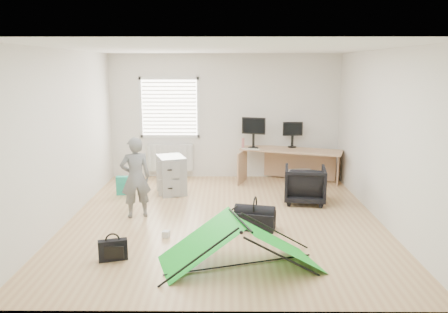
{
  "coord_description": "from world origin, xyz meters",
  "views": [
    {
      "loc": [
        0.05,
        -6.77,
        2.45
      ],
      "look_at": [
        0.0,
        0.4,
        0.95
      ],
      "focal_mm": 35.0,
      "sensor_mm": 36.0,
      "label": 1
    }
  ],
  "objects_px": {
    "monitor_left": "(253,137)",
    "person": "(136,178)",
    "desk": "(291,166)",
    "storage_crate": "(301,176)",
    "monitor_right": "(292,138)",
    "thermos": "(243,143)",
    "office_chair": "(305,184)",
    "duffel_bag": "(255,220)",
    "filing_cabinet": "(171,175)",
    "kite": "(240,243)",
    "laptop_bag": "(113,250)"
  },
  "relations": [
    {
      "from": "storage_crate",
      "to": "thermos",
      "type": "bearing_deg",
      "value": 174.44
    },
    {
      "from": "filing_cabinet",
      "to": "office_chair",
      "type": "xyz_separation_m",
      "value": [
        2.49,
        -0.57,
        -0.03
      ]
    },
    {
      "from": "laptop_bag",
      "to": "monitor_right",
      "type": "bearing_deg",
      "value": 38.36
    },
    {
      "from": "filing_cabinet",
      "to": "laptop_bag",
      "type": "bearing_deg",
      "value": -116.96
    },
    {
      "from": "filing_cabinet",
      "to": "thermos",
      "type": "bearing_deg",
      "value": 13.66
    },
    {
      "from": "monitor_left",
      "to": "person",
      "type": "relative_size",
      "value": 0.38
    },
    {
      "from": "person",
      "to": "storage_crate",
      "type": "height_order",
      "value": "person"
    },
    {
      "from": "filing_cabinet",
      "to": "laptop_bag",
      "type": "height_order",
      "value": "filing_cabinet"
    },
    {
      "from": "monitor_right",
      "to": "storage_crate",
      "type": "relative_size",
      "value": 0.91
    },
    {
      "from": "monitor_left",
      "to": "office_chair",
      "type": "distance_m",
      "value": 1.86
    },
    {
      "from": "kite",
      "to": "duffel_bag",
      "type": "relative_size",
      "value": 3.17
    },
    {
      "from": "duffel_bag",
      "to": "monitor_right",
      "type": "bearing_deg",
      "value": 85.32
    },
    {
      "from": "monitor_right",
      "to": "duffel_bag",
      "type": "bearing_deg",
      "value": -112.03
    },
    {
      "from": "filing_cabinet",
      "to": "monitor_left",
      "type": "distance_m",
      "value": 2.0
    },
    {
      "from": "desk",
      "to": "monitor_left",
      "type": "height_order",
      "value": "monitor_left"
    },
    {
      "from": "person",
      "to": "filing_cabinet",
      "type": "bearing_deg",
      "value": -125.78
    },
    {
      "from": "filing_cabinet",
      "to": "monitor_right",
      "type": "relative_size",
      "value": 1.73
    },
    {
      "from": "laptop_bag",
      "to": "monitor_left",
      "type": "bearing_deg",
      "value": 46.47
    },
    {
      "from": "desk",
      "to": "monitor_right",
      "type": "xyz_separation_m",
      "value": [
        0.05,
        0.25,
        0.56
      ]
    },
    {
      "from": "person",
      "to": "kite",
      "type": "bearing_deg",
      "value": 113.2
    },
    {
      "from": "desk",
      "to": "storage_crate",
      "type": "xyz_separation_m",
      "value": [
        0.24,
        -0.01,
        -0.23
      ]
    },
    {
      "from": "monitor_right",
      "to": "duffel_bag",
      "type": "distance_m",
      "value": 3.23
    },
    {
      "from": "desk",
      "to": "monitor_right",
      "type": "bearing_deg",
      "value": 96.56
    },
    {
      "from": "monitor_right",
      "to": "thermos",
      "type": "height_order",
      "value": "monitor_right"
    },
    {
      "from": "monitor_left",
      "to": "storage_crate",
      "type": "bearing_deg",
      "value": 10.61
    },
    {
      "from": "monitor_right",
      "to": "person",
      "type": "bearing_deg",
      "value": -143.58
    },
    {
      "from": "thermos",
      "to": "duffel_bag",
      "type": "bearing_deg",
      "value": -88.32
    },
    {
      "from": "monitor_left",
      "to": "monitor_right",
      "type": "relative_size",
      "value": 1.2
    },
    {
      "from": "laptop_bag",
      "to": "duffel_bag",
      "type": "relative_size",
      "value": 0.6
    },
    {
      "from": "kite",
      "to": "monitor_left",
      "type": "bearing_deg",
      "value": 66.98
    },
    {
      "from": "filing_cabinet",
      "to": "office_chair",
      "type": "height_order",
      "value": "filing_cabinet"
    },
    {
      "from": "monitor_left",
      "to": "office_chair",
      "type": "bearing_deg",
      "value": -42.38
    },
    {
      "from": "desk",
      "to": "laptop_bag",
      "type": "bearing_deg",
      "value": -107.34
    },
    {
      "from": "desk",
      "to": "kite",
      "type": "height_order",
      "value": "desk"
    },
    {
      "from": "duffel_bag",
      "to": "monitor_left",
      "type": "bearing_deg",
      "value": 100.87
    },
    {
      "from": "desk",
      "to": "office_chair",
      "type": "bearing_deg",
      "value": -68.73
    },
    {
      "from": "desk",
      "to": "thermos",
      "type": "bearing_deg",
      "value": -167.54
    },
    {
      "from": "monitor_left",
      "to": "kite",
      "type": "distance_m",
      "value": 4.2
    },
    {
      "from": "kite",
      "to": "duffel_bag",
      "type": "bearing_deg",
      "value": 60.75
    },
    {
      "from": "laptop_bag",
      "to": "filing_cabinet",
      "type": "bearing_deg",
      "value": 66.3
    },
    {
      "from": "filing_cabinet",
      "to": "monitor_left",
      "type": "bearing_deg",
      "value": 10.58
    },
    {
      "from": "office_chair",
      "to": "duffel_bag",
      "type": "bearing_deg",
      "value": 61.51
    },
    {
      "from": "monitor_left",
      "to": "storage_crate",
      "type": "xyz_separation_m",
      "value": [
        1.03,
        -0.15,
        -0.82
      ]
    },
    {
      "from": "person",
      "to": "laptop_bag",
      "type": "xyz_separation_m",
      "value": [
        0.03,
        -1.65,
        -0.53
      ]
    },
    {
      "from": "filing_cabinet",
      "to": "person",
      "type": "height_order",
      "value": "person"
    },
    {
      "from": "desk",
      "to": "kite",
      "type": "xyz_separation_m",
      "value": [
        -1.19,
        -3.99,
        -0.06
      ]
    },
    {
      "from": "storage_crate",
      "to": "duffel_bag",
      "type": "height_order",
      "value": "duffel_bag"
    },
    {
      "from": "monitor_right",
      "to": "office_chair",
      "type": "distance_m",
      "value": 1.74
    },
    {
      "from": "storage_crate",
      "to": "laptop_bag",
      "type": "relative_size",
      "value": 1.28
    },
    {
      "from": "person",
      "to": "storage_crate",
      "type": "relative_size",
      "value": 2.85
    }
  ]
}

